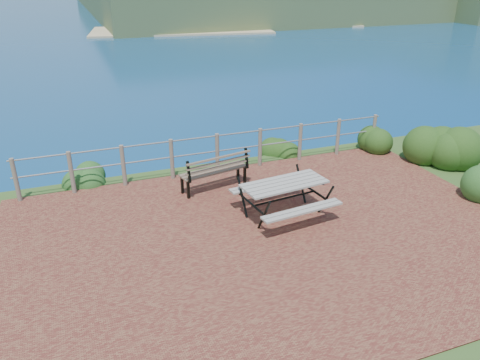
# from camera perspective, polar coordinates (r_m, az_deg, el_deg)

# --- Properties ---
(ground) EXTENTS (10.00, 7.00, 0.12)m
(ground) POSITION_cam_1_polar(r_m,az_deg,el_deg) (9.06, 3.90, -6.99)
(ground) COLOR maroon
(ground) RESTS_ON ground
(safety_railing) EXTENTS (9.40, 0.10, 1.00)m
(safety_railing) POSITION_cam_1_polar(r_m,az_deg,el_deg) (11.62, -2.79, 3.56)
(safety_railing) COLOR #6B5B4C
(safety_railing) RESTS_ON ground
(picnic_table) EXTENTS (1.81, 1.51, 0.74)m
(picnic_table) POSITION_cam_1_polar(r_m,az_deg,el_deg) (9.61, 5.37, -1.86)
(picnic_table) COLOR gray
(picnic_table) RESTS_ON ground
(park_bench) EXTENTS (1.67, 0.73, 0.91)m
(park_bench) POSITION_cam_1_polar(r_m,az_deg,el_deg) (10.71, -3.21, 1.83)
(park_bench) COLOR brown
(park_bench) RESTS_ON ground
(shrub_right_front) EXTENTS (1.29, 1.29, 1.83)m
(shrub_right_front) POSITION_cam_1_polar(r_m,az_deg,el_deg) (13.34, 23.11, 1.72)
(shrub_right_front) COLOR #1F4114
(shrub_right_front) RESTS_ON ground
(shrub_right_edge) EXTENTS (0.95, 0.95, 1.36)m
(shrub_right_edge) POSITION_cam_1_polar(r_m,az_deg,el_deg) (13.92, 15.97, 3.70)
(shrub_right_edge) COLOR #1F4114
(shrub_right_edge) RESTS_ON ground
(shrub_lip_west) EXTENTS (0.80, 0.80, 0.55)m
(shrub_lip_west) POSITION_cam_1_polar(r_m,az_deg,el_deg) (11.99, -18.22, -0.00)
(shrub_lip_west) COLOR #26521E
(shrub_lip_west) RESTS_ON ground
(shrub_lip_east) EXTENTS (0.84, 0.84, 0.61)m
(shrub_lip_east) POSITION_cam_1_polar(r_m,az_deg,el_deg) (13.10, 4.78, 3.29)
(shrub_lip_east) COLOR #1F4114
(shrub_lip_east) RESTS_ON ground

